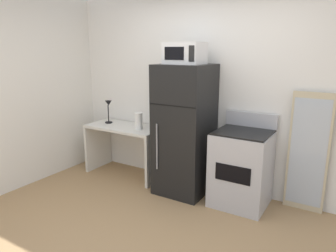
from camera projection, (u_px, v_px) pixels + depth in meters
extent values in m
plane|color=#9E7A51|center=(137.00, 244.00, 3.06)|extent=(12.00, 12.00, 0.00)
cube|color=white|center=(212.00, 92.00, 4.16)|extent=(5.00, 0.10, 2.60)
cube|color=silver|center=(125.00, 127.00, 4.62)|extent=(1.17, 0.56, 0.04)
cube|color=silver|center=(98.00, 146.00, 5.00)|extent=(0.04, 0.56, 0.71)
cube|color=silver|center=(157.00, 158.00, 4.42)|extent=(0.04, 0.56, 0.71)
cylinder|color=black|center=(109.00, 122.00, 4.81)|extent=(0.11, 0.11, 0.02)
cylinder|color=black|center=(108.00, 113.00, 4.78)|extent=(0.02, 0.02, 0.26)
cone|color=black|center=(108.00, 103.00, 4.71)|extent=(0.10, 0.10, 0.08)
cylinder|color=white|center=(139.00, 121.00, 4.40)|extent=(0.11, 0.11, 0.24)
cube|color=black|center=(185.00, 130.00, 4.03)|extent=(0.64, 0.65, 1.68)
cube|color=black|center=(172.00, 106.00, 3.67)|extent=(0.63, 0.00, 0.01)
cylinder|color=gray|center=(157.00, 147.00, 3.90)|extent=(0.02, 0.02, 0.59)
cube|color=silver|center=(185.00, 53.00, 3.79)|extent=(0.46, 0.34, 0.26)
cube|color=black|center=(174.00, 53.00, 3.67)|extent=(0.26, 0.01, 0.15)
cube|color=black|center=(191.00, 54.00, 3.55)|extent=(0.07, 0.01, 0.18)
cube|color=#B7B7BC|center=(241.00, 169.00, 3.76)|extent=(0.64, 0.60, 0.90)
cube|color=black|center=(243.00, 132.00, 3.65)|extent=(0.62, 0.58, 0.02)
cube|color=#B7B7BC|center=(251.00, 120.00, 3.86)|extent=(0.64, 0.04, 0.18)
cube|color=black|center=(233.00, 174.00, 3.50)|extent=(0.41, 0.01, 0.20)
cube|color=#C6B793|center=(308.00, 153.00, 3.57)|extent=(0.44, 0.03, 1.40)
cube|color=#B2BCC6|center=(308.00, 153.00, 3.55)|extent=(0.39, 0.00, 1.26)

